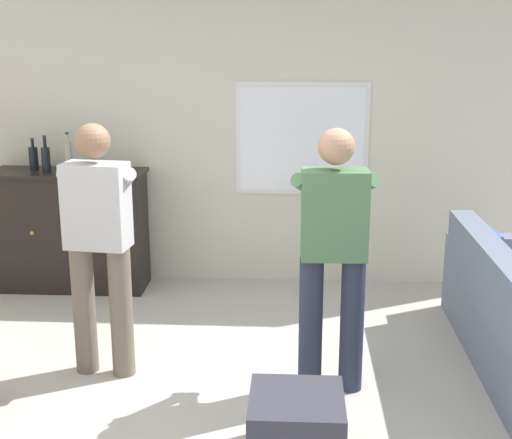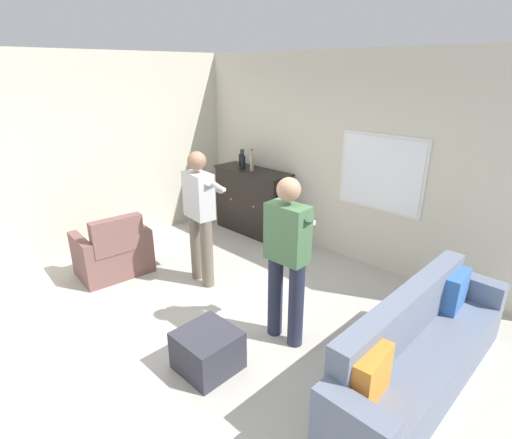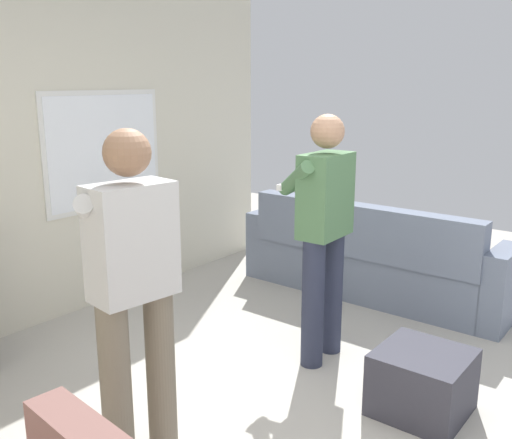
{
  "view_description": "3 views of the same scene",
  "coord_description": "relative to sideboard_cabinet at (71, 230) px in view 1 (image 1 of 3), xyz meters",
  "views": [
    {
      "loc": [
        0.57,
        -3.65,
        2.23
      ],
      "look_at": [
        0.33,
        0.48,
        1.13
      ],
      "focal_mm": 50.0,
      "sensor_mm": 36.0,
      "label": 1
    },
    {
      "loc": [
        2.96,
        -2.06,
        2.57
      ],
      "look_at": [
        0.32,
        0.62,
        1.14
      ],
      "focal_mm": 28.0,
      "sensor_mm": 36.0,
      "label": 2
    },
    {
      "loc": [
        -2.35,
        -1.35,
        1.89
      ],
      "look_at": [
        0.19,
        0.64,
        1.1
      ],
      "focal_mm": 40.0,
      "sensor_mm": 36.0,
      "label": 3
    }
  ],
  "objects": [
    {
      "name": "ottoman",
      "position": [
        2.0,
        -2.57,
        -0.34
      ],
      "size": [
        0.5,
        0.5,
        0.37
      ],
      "primitive_type": "cube",
      "color": "#33333D",
      "rests_on": "ground"
    },
    {
      "name": "sideboard_cabinet",
      "position": [
        0.0,
        0.0,
        0.0
      ],
      "size": [
        1.34,
        0.49,
        1.06
      ],
      "color": "black",
      "rests_on": "ground"
    },
    {
      "name": "ground",
      "position": [
        1.41,
        -2.3,
        -0.53
      ],
      "size": [
        10.4,
        10.4,
        0.0
      ],
      "primitive_type": "plane",
      "color": "#B2ADA3"
    },
    {
      "name": "person_standing_left",
      "position": [
        0.71,
        -1.61,
        0.41
      ],
      "size": [
        0.55,
        0.5,
        1.68
      ],
      "color": "#6B6051",
      "rests_on": "ground"
    },
    {
      "name": "bottle_wine_green",
      "position": [
        -0.16,
        -0.06,
        0.65
      ],
      "size": [
        0.07,
        0.07,
        0.32
      ],
      "color": "black",
      "rests_on": "sideboard_cabinet"
    },
    {
      "name": "person_standing_right",
      "position": [
        2.21,
        -1.75,
        0.41
      ],
      "size": [
        0.56,
        0.48,
        1.68
      ],
      "color": "#282D42",
      "rests_on": "ground"
    },
    {
      "name": "bottle_spirits_clear",
      "position": [
        0.04,
        -0.05,
        0.67
      ],
      "size": [
        0.06,
        0.06,
        0.34
      ],
      "color": "gray",
      "rests_on": "sideboard_cabinet"
    },
    {
      "name": "bottle_liquor_amber",
      "position": [
        -0.3,
        0.04,
        0.63
      ],
      "size": [
        0.08,
        0.08,
        0.28
      ],
      "color": "black",
      "rests_on": "sideboard_cabinet"
    },
    {
      "name": "wall_back_with_window",
      "position": [
        1.43,
        0.36,
        0.87
      ],
      "size": [
        5.2,
        0.15,
        2.8
      ],
      "color": "beige",
      "rests_on": "ground"
    }
  ]
}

